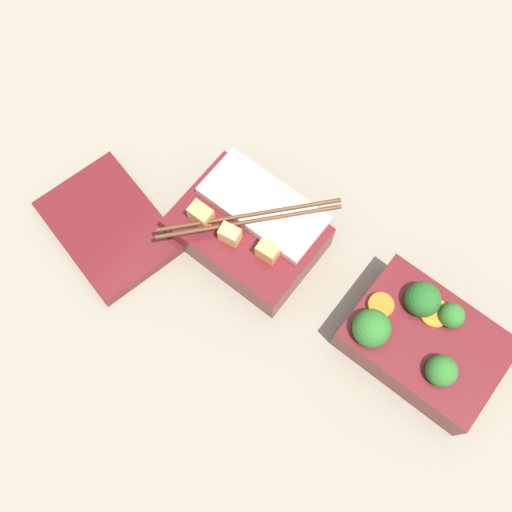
# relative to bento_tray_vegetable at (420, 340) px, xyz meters

# --- Properties ---
(ground_plane) EXTENTS (3.00, 3.00, 0.00)m
(ground_plane) POSITION_rel_bento_tray_vegetable_xyz_m (0.12, 0.02, -0.03)
(ground_plane) COLOR gray
(bento_tray_vegetable) EXTENTS (0.17, 0.12, 0.09)m
(bento_tray_vegetable) POSITION_rel_bento_tray_vegetable_xyz_m (0.00, 0.00, 0.00)
(bento_tray_vegetable) COLOR maroon
(bento_tray_vegetable) RESTS_ON ground_plane
(bento_tray_rice) EXTENTS (0.17, 0.17, 0.08)m
(bento_tray_rice) POSITION_rel_bento_tray_vegetable_xyz_m (0.24, 0.01, -0.00)
(bento_tray_rice) COLOR maroon
(bento_tray_rice) RESTS_ON ground_plane
(bento_lid) EXTENTS (0.19, 0.16, 0.02)m
(bento_lid) POSITION_rel_bento_tray_vegetable_xyz_m (0.39, 0.11, -0.02)
(bento_lid) COLOR maroon
(bento_lid) RESTS_ON ground_plane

